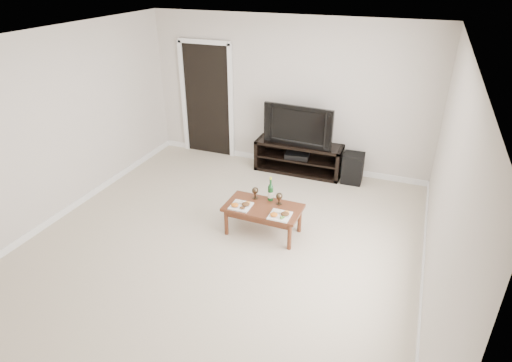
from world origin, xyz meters
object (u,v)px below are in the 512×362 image
object	(u,v)px
media_console	(298,158)
television	(300,124)
coffee_table	(263,220)
subwoofer	(353,168)

from	to	relation	value
media_console	television	bearing A→B (deg)	0.00
television	coffee_table	xyz separation A→B (m)	(0.09, -2.02, -0.69)
television	media_console	bearing A→B (deg)	0.00
coffee_table	subwoofer	bearing A→B (deg)	66.55
media_console	coffee_table	xyz separation A→B (m)	(0.09, -2.02, -0.07)
media_console	coffee_table	world-z (taller)	media_console
coffee_table	media_console	bearing A→B (deg)	92.62
television	subwoofer	xyz separation A→B (m)	(0.96, -0.03, -0.64)
media_console	television	xyz separation A→B (m)	(0.00, 0.00, 0.62)
media_console	coffee_table	bearing A→B (deg)	-87.38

